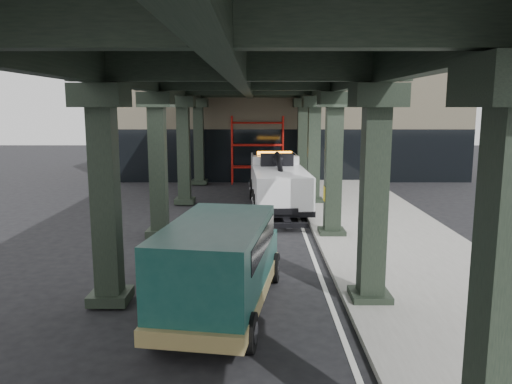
{
  "coord_description": "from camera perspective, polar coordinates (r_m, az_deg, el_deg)",
  "views": [
    {
      "loc": [
        0.0,
        -14.96,
        4.5
      ],
      "look_at": [
        -0.05,
        1.49,
        1.7
      ],
      "focal_mm": 35.0,
      "sensor_mm": 36.0,
      "label": 1
    }
  ],
  "objects": [
    {
      "name": "ground",
      "position": [
        15.62,
        0.15,
        -7.08
      ],
      "size": [
        90.0,
        90.0,
        0.0
      ],
      "primitive_type": "plane",
      "color": "black",
      "rests_on": "ground"
    },
    {
      "name": "tow_truck",
      "position": [
        22.43,
        2.46,
        1.29
      ],
      "size": [
        2.6,
        7.86,
        2.54
      ],
      "rotation": [
        0.0,
        0.0,
        0.05
      ],
      "color": "black",
      "rests_on": "ground"
    },
    {
      "name": "lane_stripe",
      "position": [
        17.63,
        5.71,
        -5.16
      ],
      "size": [
        0.12,
        38.0,
        0.01
      ],
      "primitive_type": "cube",
      "color": "silver",
      "rests_on": "ground"
    },
    {
      "name": "scaffolding",
      "position": [
        29.7,
        0.16,
        5.04
      ],
      "size": [
        3.08,
        0.88,
        4.0
      ],
      "color": "red",
      "rests_on": "ground"
    },
    {
      "name": "viaduct",
      "position": [
        16.99,
        -1.22,
        12.9
      ],
      "size": [
        7.4,
        32.0,
        6.4
      ],
      "color": "black",
      "rests_on": "ground"
    },
    {
      "name": "building",
      "position": [
        35.02,
        3.48,
        8.83
      ],
      "size": [
        22.0,
        10.0,
        8.0
      ],
      "primitive_type": "cube",
      "color": "#C6B793",
      "rests_on": "ground"
    },
    {
      "name": "sidewalk",
      "position": [
        18.1,
        14.61,
        -4.81
      ],
      "size": [
        5.0,
        40.0,
        0.15
      ],
      "primitive_type": "cube",
      "color": "gray",
      "rests_on": "ground"
    },
    {
      "name": "towed_van",
      "position": [
        11.01,
        -4.1,
        -8.14
      ],
      "size": [
        2.76,
        5.46,
        2.12
      ],
      "rotation": [
        0.0,
        0.0,
        -0.15
      ],
      "color": "#13443D",
      "rests_on": "ground"
    }
  ]
}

